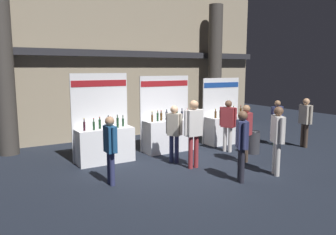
{
  "coord_description": "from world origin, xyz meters",
  "views": [
    {
      "loc": [
        -4.95,
        -7.08,
        2.67
      ],
      "look_at": [
        -0.41,
        0.5,
        1.34
      ],
      "focal_mm": 35.05,
      "sensor_mm": 36.0,
      "label": 1
    }
  ],
  "objects_px": {
    "exhibitor_booth_2": "(226,127)",
    "visitor_0": "(194,127)",
    "visitor_7": "(246,129)",
    "visitor_6": "(228,121)",
    "trash_bin": "(253,142)",
    "visitor_4": "(277,119)",
    "visitor_8": "(110,145)",
    "exhibitor_booth_0": "(104,141)",
    "exhibitor_booth_1": "(169,132)",
    "visitor_5": "(278,134)",
    "visitor_3": "(174,129)",
    "visitor_1": "(242,140)",
    "visitor_2": "(305,118)"
  },
  "relations": [
    {
      "from": "exhibitor_booth_2",
      "to": "visitor_0",
      "type": "height_order",
      "value": "exhibitor_booth_2"
    },
    {
      "from": "exhibitor_booth_2",
      "to": "visitor_7",
      "type": "bearing_deg",
      "value": -118.31
    },
    {
      "from": "visitor_6",
      "to": "exhibitor_booth_2",
      "type": "bearing_deg",
      "value": -63.32
    },
    {
      "from": "trash_bin",
      "to": "visitor_4",
      "type": "relative_size",
      "value": 0.46
    },
    {
      "from": "visitor_7",
      "to": "visitor_4",
      "type": "bearing_deg",
      "value": 1.68
    },
    {
      "from": "visitor_6",
      "to": "visitor_8",
      "type": "distance_m",
      "value": 4.45
    },
    {
      "from": "exhibitor_booth_0",
      "to": "exhibitor_booth_1",
      "type": "relative_size",
      "value": 1.04
    },
    {
      "from": "trash_bin",
      "to": "visitor_0",
      "type": "relative_size",
      "value": 0.39
    },
    {
      "from": "visitor_5",
      "to": "visitor_8",
      "type": "bearing_deg",
      "value": 99.09
    },
    {
      "from": "visitor_6",
      "to": "visitor_8",
      "type": "bearing_deg",
      "value": 76.89
    },
    {
      "from": "visitor_6",
      "to": "visitor_8",
      "type": "xyz_separation_m",
      "value": [
        -4.34,
        -0.95,
        -0.06
      ]
    },
    {
      "from": "visitor_3",
      "to": "exhibitor_booth_0",
      "type": "bearing_deg",
      "value": -155.46
    },
    {
      "from": "visitor_5",
      "to": "visitor_6",
      "type": "relative_size",
      "value": 1.04
    },
    {
      "from": "exhibitor_booth_0",
      "to": "visitor_1",
      "type": "relative_size",
      "value": 1.49
    },
    {
      "from": "trash_bin",
      "to": "visitor_0",
      "type": "distance_m",
      "value": 2.64
    },
    {
      "from": "exhibitor_booth_1",
      "to": "visitor_8",
      "type": "xyz_separation_m",
      "value": [
        -2.81,
        -2.03,
        0.31
      ]
    },
    {
      "from": "visitor_1",
      "to": "visitor_2",
      "type": "relative_size",
      "value": 1.01
    },
    {
      "from": "exhibitor_booth_1",
      "to": "visitor_4",
      "type": "bearing_deg",
      "value": -18.9
    },
    {
      "from": "visitor_7",
      "to": "visitor_2",
      "type": "bearing_deg",
      "value": -14.9
    },
    {
      "from": "visitor_1",
      "to": "visitor_8",
      "type": "height_order",
      "value": "visitor_1"
    },
    {
      "from": "exhibitor_booth_1",
      "to": "visitor_6",
      "type": "xyz_separation_m",
      "value": [
        1.54,
        -1.08,
        0.38
      ]
    },
    {
      "from": "exhibitor_booth_0",
      "to": "visitor_2",
      "type": "bearing_deg",
      "value": -15.38
    },
    {
      "from": "visitor_2",
      "to": "visitor_7",
      "type": "relative_size",
      "value": 1.01
    },
    {
      "from": "visitor_3",
      "to": "exhibitor_booth_1",
      "type": "bearing_deg",
      "value": 121.66
    },
    {
      "from": "exhibitor_booth_1",
      "to": "visitor_8",
      "type": "relative_size",
      "value": 1.52
    },
    {
      "from": "exhibitor_booth_0",
      "to": "trash_bin",
      "type": "relative_size",
      "value": 3.53
    },
    {
      "from": "visitor_0",
      "to": "visitor_5",
      "type": "bearing_deg",
      "value": 134.1
    },
    {
      "from": "exhibitor_booth_1",
      "to": "visitor_2",
      "type": "bearing_deg",
      "value": -25.04
    },
    {
      "from": "exhibitor_booth_0",
      "to": "visitor_0",
      "type": "xyz_separation_m",
      "value": [
        1.84,
        -1.78,
        0.5
      ]
    },
    {
      "from": "trash_bin",
      "to": "visitor_1",
      "type": "bearing_deg",
      "value": -141.25
    },
    {
      "from": "trash_bin",
      "to": "visitor_7",
      "type": "bearing_deg",
      "value": -147.21
    },
    {
      "from": "trash_bin",
      "to": "visitor_5",
      "type": "bearing_deg",
      "value": -120.15
    },
    {
      "from": "visitor_0",
      "to": "visitor_5",
      "type": "height_order",
      "value": "visitor_0"
    },
    {
      "from": "visitor_7",
      "to": "visitor_8",
      "type": "bearing_deg",
      "value": 154.78
    },
    {
      "from": "visitor_2",
      "to": "visitor_3",
      "type": "relative_size",
      "value": 1.02
    },
    {
      "from": "visitor_7",
      "to": "visitor_0",
      "type": "bearing_deg",
      "value": 146.29
    },
    {
      "from": "visitor_2",
      "to": "visitor_7",
      "type": "xyz_separation_m",
      "value": [
        -3.08,
        -0.34,
        -0.01
      ]
    },
    {
      "from": "visitor_5",
      "to": "visitor_8",
      "type": "relative_size",
      "value": 1.09
    },
    {
      "from": "exhibitor_booth_0",
      "to": "exhibitor_booth_1",
      "type": "xyz_separation_m",
      "value": [
        2.28,
        0.18,
        0.0
      ]
    },
    {
      "from": "visitor_6",
      "to": "trash_bin",
      "type": "bearing_deg",
      "value": -163.08
    },
    {
      "from": "visitor_3",
      "to": "visitor_2",
      "type": "bearing_deg",
      "value": 48.99
    },
    {
      "from": "trash_bin",
      "to": "visitor_7",
      "type": "height_order",
      "value": "visitor_7"
    },
    {
      "from": "exhibitor_booth_2",
      "to": "visitor_7",
      "type": "height_order",
      "value": "exhibitor_booth_2"
    },
    {
      "from": "exhibitor_booth_0",
      "to": "exhibitor_booth_2",
      "type": "height_order",
      "value": "exhibitor_booth_0"
    },
    {
      "from": "visitor_0",
      "to": "visitor_6",
      "type": "bearing_deg",
      "value": -155.04
    },
    {
      "from": "exhibitor_booth_1",
      "to": "visitor_3",
      "type": "height_order",
      "value": "exhibitor_booth_1"
    },
    {
      "from": "exhibitor_booth_1",
      "to": "visitor_0",
      "type": "xyz_separation_m",
      "value": [
        -0.43,
        -1.96,
        0.5
      ]
    },
    {
      "from": "exhibitor_booth_0",
      "to": "visitor_2",
      "type": "relative_size",
      "value": 1.51
    },
    {
      "from": "trash_bin",
      "to": "visitor_8",
      "type": "height_order",
      "value": "visitor_8"
    },
    {
      "from": "visitor_0",
      "to": "visitor_6",
      "type": "height_order",
      "value": "visitor_0"
    }
  ]
}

